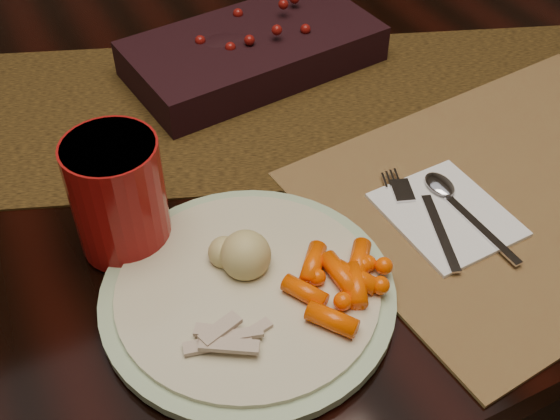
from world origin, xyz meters
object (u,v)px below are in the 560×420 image
dining_table (211,303)px  red_cup (119,196)px  placemat_main (531,187)px  centerpiece (253,46)px  turkey_shreds (229,330)px  dinner_plate (248,292)px  napkin (446,215)px  baby_carrots (339,286)px  mashed_potatoes (230,238)px

dining_table → red_cup: bearing=-128.2°
placemat_main → centerpiece: bearing=110.4°
placemat_main → red_cup: bearing=158.8°
turkey_shreds → dining_table: bearing=74.5°
dining_table → centerpiece: (0.12, 0.07, 0.41)m
dinner_plate → red_cup: red_cup is taller
turkey_shreds → dinner_plate: bearing=49.0°
napkin → centerpiece: bearing=96.7°
dining_table → baby_carrots: 0.53m
baby_carrots → dinner_plate: bearing=149.2°
baby_carrots → red_cup: (-0.15, 0.17, 0.04)m
dining_table → dinner_plate: bearing=-100.8°
baby_carrots → red_cup: bearing=132.7°
baby_carrots → turkey_shreds: baby_carrots is taller
placemat_main → napkin: bearing=172.7°
centerpiece → placemat_main: (0.18, -0.36, -0.03)m
centerpiece → napkin: bearing=-80.2°
centerpiece → mashed_potatoes: (-0.17, -0.32, 0.01)m
mashed_potatoes → red_cup: red_cup is taller
baby_carrots → napkin: (0.16, 0.05, -0.02)m
dinner_plate → turkey_shreds: bearing=-131.0°
centerpiece → turkey_shreds: (-0.21, -0.41, -0.01)m
centerpiece → dinner_plate: size_ratio=1.17×
dining_table → baby_carrots: (0.02, -0.34, 0.40)m
dining_table → turkey_shreds: (-0.09, -0.34, 0.40)m
centerpiece → dinner_plate: 0.40m
placemat_main → baby_carrots: (-0.28, -0.05, 0.03)m
centerpiece → turkey_shreds: size_ratio=4.42×
centerpiece → red_cup: bearing=-136.6°
dinner_plate → napkin: (0.24, 0.01, -0.01)m
mashed_potatoes → baby_carrots: bearing=-51.5°
baby_carrots → napkin: 0.17m
dinner_plate → baby_carrots: bearing=-30.8°
baby_carrots → mashed_potatoes: bearing=128.5°
dining_table → napkin: bearing=-58.2°
dinner_plate → baby_carrots: baby_carrots is taller
centerpiece → baby_carrots: (-0.10, -0.41, -0.01)m
placemat_main → mashed_potatoes: (-0.35, 0.04, 0.04)m
dinner_plate → napkin: size_ratio=2.07×
placemat_main → turkey_shreds: bearing=-178.8°
napkin → red_cup: red_cup is taller
baby_carrots → mashed_potatoes: (-0.07, 0.09, 0.01)m
mashed_potatoes → turkey_shreds: size_ratio=1.14×
baby_carrots → napkin: bearing=17.0°
dining_table → turkey_shreds: bearing=-105.5°
red_cup → dining_table: bearing=51.8°
dining_table → red_cup: 0.49m
mashed_potatoes → dining_table: bearing=78.0°
turkey_shreds → napkin: (0.27, 0.05, -0.02)m
baby_carrots → placemat_main: bearing=9.6°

